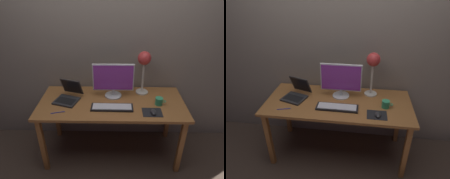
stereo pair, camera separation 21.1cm
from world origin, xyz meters
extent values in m
plane|color=#47382D|center=(0.00, 0.00, 0.00)|extent=(4.80, 4.80, 0.00)
cube|color=gray|center=(0.00, 0.40, 1.30)|extent=(4.80, 0.06, 2.60)
cube|color=#935B2D|center=(0.00, 0.00, 0.72)|extent=(1.60, 0.70, 0.03)
cube|color=#935B2D|center=(-0.74, -0.29, 0.35)|extent=(0.05, 0.05, 0.71)
cube|color=#935B2D|center=(0.74, -0.29, 0.35)|extent=(0.05, 0.05, 0.71)
cube|color=#935B2D|center=(-0.74, 0.29, 0.35)|extent=(0.05, 0.05, 0.71)
cube|color=#935B2D|center=(0.74, 0.29, 0.35)|extent=(0.05, 0.05, 0.71)
cylinder|color=silver|center=(0.02, 0.12, 0.75)|extent=(0.19, 0.19, 0.01)
cylinder|color=silver|center=(0.02, 0.12, 0.79)|extent=(0.03, 0.03, 0.07)
cube|color=silver|center=(0.02, 0.12, 0.98)|extent=(0.46, 0.03, 0.31)
cube|color=purple|center=(0.02, 0.11, 0.98)|extent=(0.43, 0.00, 0.29)
cube|color=black|center=(0.01, -0.13, 0.75)|extent=(0.44, 0.14, 0.02)
cube|color=silver|center=(0.01, -0.13, 0.76)|extent=(0.41, 0.12, 0.01)
cube|color=#28282B|center=(-0.50, -0.01, 0.75)|extent=(0.30, 0.28, 0.02)
cube|color=black|center=(-0.50, -0.03, 0.76)|extent=(0.23, 0.17, 0.00)
cube|color=#28282B|center=(-0.46, 0.12, 0.86)|extent=(0.26, 0.16, 0.20)
cube|color=black|center=(-0.46, 0.12, 0.86)|extent=(0.23, 0.14, 0.17)
cylinder|color=beige|center=(0.36, 0.21, 0.75)|extent=(0.15, 0.15, 0.01)
cylinder|color=silver|center=(0.36, 0.21, 0.95)|extent=(0.02, 0.02, 0.39)
sphere|color=#BF3333|center=(0.36, 0.21, 1.17)|extent=(0.15, 0.15, 0.15)
sphere|color=#FFEAB2|center=(0.36, 0.20, 1.13)|extent=(0.05, 0.05, 0.05)
cube|color=black|center=(0.42, -0.20, 0.74)|extent=(0.20, 0.16, 0.00)
ellipsoid|color=#28282B|center=(0.43, -0.22, 0.76)|extent=(0.06, 0.10, 0.03)
cylinder|color=#339966|center=(0.51, -0.05, 0.78)|extent=(0.08, 0.08, 0.08)
torus|color=#339966|center=(0.56, -0.05, 0.78)|extent=(0.05, 0.05, 0.01)
cylinder|color=#2633A5|center=(-0.54, -0.22, 0.74)|extent=(0.14, 0.05, 0.01)
camera|label=1|loc=(0.04, -1.90, 1.94)|focal=32.57mm
camera|label=2|loc=(0.25, -1.89, 1.94)|focal=32.57mm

